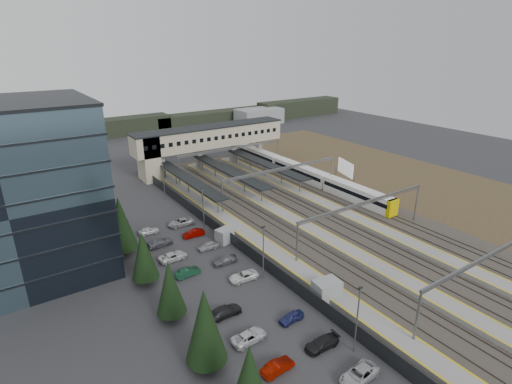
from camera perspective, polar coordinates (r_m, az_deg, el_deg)
ground at (r=67.06m, az=2.72°, el=-7.03°), size 220.00×220.00×0.00m
office_building at (r=62.34m, az=-32.39°, el=-0.38°), size 24.30×18.30×24.30m
conifer_row at (r=52.70m, az=-14.41°, el=-10.03°), size 4.42×49.82×9.50m
car_park at (r=56.02m, az=-4.83°, el=-12.46°), size 10.70×44.87×1.30m
lampposts at (r=62.10m, az=-3.87°, el=-4.96°), size 0.50×53.25×8.07m
fence at (r=67.17m, az=-4.31°, el=-6.06°), size 0.08×90.00×2.00m
relay_cabin_near at (r=53.25m, az=10.06°, el=-13.69°), size 3.58×2.79×2.77m
relay_cabin_far at (r=66.40m, az=-4.52°, el=-6.24°), size 2.96×2.65×2.33m
rail_corridor at (r=75.71m, az=6.16°, el=-3.49°), size 34.00×90.00×0.92m
canopies at (r=90.02m, az=-3.92°, el=3.05°), size 23.10×30.00×3.28m
footbridge at (r=102.06m, az=-7.92°, el=7.36°), size 40.40×6.40×11.20m
gantries at (r=73.85m, az=8.90°, el=0.52°), size 28.40×62.28×7.17m
train at (r=96.07m, az=6.47°, el=2.82°), size 2.59×54.12×3.26m
billboard at (r=93.42m, az=12.65°, el=3.27°), size 2.12×6.45×5.82m
scrub_east at (r=101.18m, az=21.86°, el=1.25°), size 34.00×120.00×0.06m
treeline_far at (r=154.42m, az=-10.88°, el=9.84°), size 170.00×19.00×7.00m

